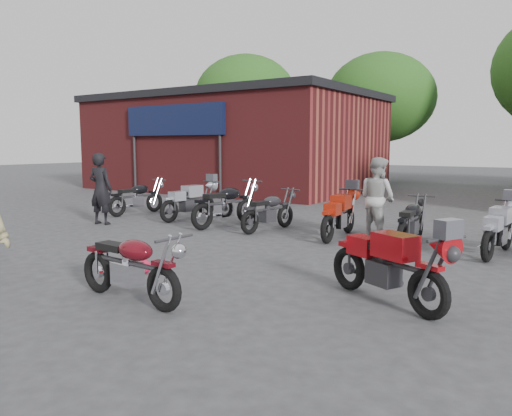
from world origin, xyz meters
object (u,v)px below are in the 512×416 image
Objects in this scene: sportbike at (388,261)px; row_bike_1 at (189,199)px; row_bike_3 at (269,209)px; row_bike_6 at (499,227)px; helmet at (144,266)px; row_bike_2 at (226,202)px; row_bike_4 at (339,212)px; person_light at (377,198)px; vintage_motorcycle at (130,262)px; row_bike_5 at (412,219)px; person_dark at (101,189)px; row_bike_0 at (137,196)px.

row_bike_1 is (-6.96, 4.11, -0.00)m from sportbike.
row_bike_6 reaches higher than row_bike_3.
helmet is 4.78m from row_bike_2.
row_bike_1 is at bearing 175.43° from sportbike.
row_bike_4 reaches higher than sportbike.
person_light reaches higher than row_bike_2.
vintage_motorcycle is 6.16m from row_bike_2.
row_bike_3 is 3.31m from row_bike_5.
sportbike is 1.06× the size of person_dark.
person_dark is (-4.56, 2.89, 0.80)m from helmet.
helmet is 6.38m from row_bike_6.
row_bike_1 is (1.98, 0.05, 0.01)m from row_bike_0.
sportbike reaches higher than row_bike_1.
row_bike_5 is at bearing -86.52° from row_bike_1.
vintage_motorcycle is 0.94× the size of row_bike_4.
person_dark is at bearing -156.39° from row_bike_0.
row_bike_3 is at bearing -168.95° from person_dark.
sportbike is at bearing -116.07° from row_bike_1.
row_bike_5 is (6.06, -0.11, -0.03)m from row_bike_1.
person_dark reaches higher than row_bike_4.
sportbike is 1.05× the size of row_bike_6.
person_light reaches higher than row_bike_4.
row_bike_5 reaches higher than row_bike_3.
person_dark is 9.18m from row_bike_6.
person_light is at bearing 66.30° from row_bike_5.
vintage_motorcycle reaches higher than row_bike_5.
sportbike reaches higher than row_bike_3.
person_light is 3.75m from row_bike_2.
sportbike is 1.09× the size of person_light.
vintage_motorcycle is 7.22m from row_bike_1.
person_dark is 6.86m from person_light.
vintage_motorcycle is 5.68m from row_bike_4.
person_light is at bearing 138.01° from sportbike.
helmet is 0.13× the size of row_bike_0.
person_light reaches higher than helmet.
row_bike_3 is (4.73, -0.24, -0.02)m from row_bike_0.
sportbike is 1.07× the size of row_bike_5.
row_bike_4 is at bearing -80.24° from row_bike_3.
row_bike_1 is 0.99× the size of row_bike_4.
person_light is at bearing 85.43° from row_bike_6.
row_bike_1 is 6.06m from row_bike_5.
row_bike_5 is at bearing -175.99° from person_light.
row_bike_6 is (9.02, 1.66, -0.38)m from person_dark.
vintage_motorcycle is at bearing 158.78° from row_bike_5.
row_bike_0 is (-6.17, 5.83, 0.02)m from vintage_motorcycle.
person_dark is at bearing 149.19° from row_bike_1.
row_bike_4 is at bearing 90.55° from row_bike_5.
vintage_motorcycle is 0.87× the size of row_bike_2.
helmet is at bearing 133.93° from vintage_motorcycle.
person_dark reaches higher than row_bike_6.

